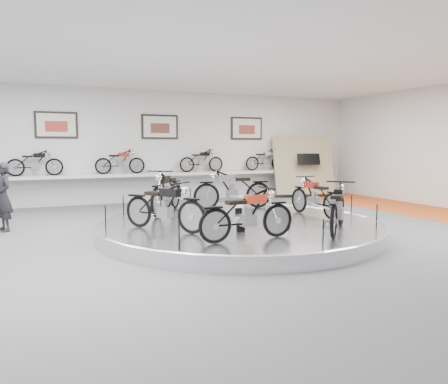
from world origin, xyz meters
name	(u,v)px	position (x,y,z in m)	size (l,w,h in m)	color
floor	(245,237)	(0.00, 0.00, 0.00)	(16.00, 16.00, 0.00)	#505053
ceiling	(246,52)	(0.00, 0.00, 4.00)	(16.00, 16.00, 0.00)	white
wall_back	(160,146)	(0.00, 7.00, 2.00)	(16.00, 16.00, 0.00)	silver
dado_band	(161,186)	(0.00, 6.98, 0.55)	(15.68, 0.04, 1.10)	#BCBCBA
display_platform	(239,228)	(0.00, 0.30, 0.15)	(6.40, 6.40, 0.30)	silver
platform_rim	(239,223)	(0.00, 0.30, 0.27)	(6.40, 6.40, 0.10)	#B2B2BA
shelf	(163,174)	(0.00, 6.70, 1.00)	(11.00, 0.55, 0.10)	silver
poster_left	(56,125)	(-3.50, 6.96, 2.70)	(1.35, 0.06, 0.88)	beige
poster_center	(160,127)	(0.00, 6.96, 2.70)	(1.35, 0.06, 0.88)	beige
poster_right	(247,128)	(3.50, 6.96, 2.70)	(1.35, 0.06, 0.88)	beige
display_panel	(303,165)	(5.60, 6.10, 1.25)	(2.40, 0.12, 2.40)	#96865D
shelf_bike_a	(35,165)	(-4.20, 6.70, 1.42)	(1.22, 0.42, 0.73)	black
shelf_bike_b	(120,163)	(-1.50, 6.70, 1.42)	(1.22, 0.42, 0.73)	maroon
shelf_bike_c	(202,162)	(1.50, 6.70, 1.42)	(1.22, 0.42, 0.73)	black
shelf_bike_d	(265,161)	(4.20, 6.70, 1.42)	(1.22, 0.42, 0.73)	#A4A3A8
bike_a	(315,197)	(2.01, 0.25, 0.78)	(1.64, 0.58, 0.97)	maroon
bike_b	(233,189)	(0.70, 2.18, 0.84)	(1.85, 0.65, 1.09)	#A4A3A8
bike_c	(166,191)	(-1.16, 2.22, 0.86)	(1.90, 0.67, 1.12)	black
bike_d	(164,206)	(-1.86, -0.06, 0.80)	(1.71, 0.60, 1.01)	black
bike_e	(247,214)	(-0.73, -1.56, 0.78)	(1.63, 0.58, 0.96)	red
bike_f	(338,207)	(1.25, -1.60, 0.80)	(1.69, 0.60, 0.99)	black
visitor	(3,197)	(-4.94, 2.88, 0.82)	(0.60, 0.39, 1.64)	black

